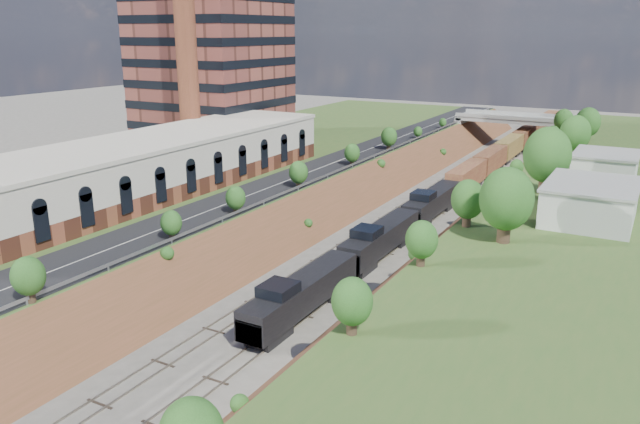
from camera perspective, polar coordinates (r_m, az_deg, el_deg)
platform_left at (r=104.07m, az=-8.78°, el=3.48°), size 44.00×180.00×5.00m
embankment_left at (r=93.21m, az=2.08°, el=0.57°), size 10.00×180.00×10.00m
embankment_right at (r=85.97m, az=15.27°, el=-1.38°), size 10.00×180.00×10.00m
rail_left_track at (r=89.85m, az=6.86°, el=-0.09°), size 1.58×180.00×0.18m
rail_right_track at (r=88.13m, az=9.99°, el=-0.55°), size 1.58×180.00×0.18m
road at (r=94.03m, az=-0.34°, el=3.89°), size 8.00×180.00×0.10m
guardrail at (r=91.86m, az=1.84°, el=3.90°), size 0.10×171.00×0.70m
commercial_building at (r=83.40m, az=-15.44°, el=4.12°), size 14.30×62.30×7.00m
smokestack at (r=100.36m, az=-12.21°, el=15.80°), size 3.20×3.20×40.00m
overpass at (r=146.52m, az=17.24°, el=7.60°), size 24.50×8.30×7.40m
white_building_near at (r=74.59m, az=23.46°, el=0.76°), size 9.00×12.00×4.00m
white_building_far at (r=96.09m, az=24.60°, el=3.74°), size 8.00×10.00×3.60m
tree_right_large at (r=63.37m, az=16.69°, el=1.09°), size 5.25×5.25×7.61m
tree_left_crest at (r=60.34m, az=-16.07°, el=-1.93°), size 2.45×2.45×3.55m
freight_train at (r=117.12m, az=15.19°, el=4.51°), size 2.82×144.25×4.55m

